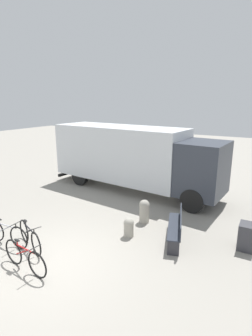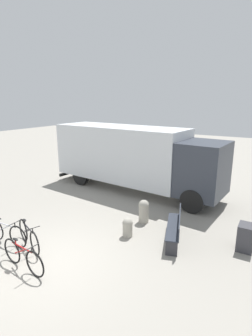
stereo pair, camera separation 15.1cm
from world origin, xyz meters
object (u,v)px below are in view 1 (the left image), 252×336
Objects in this scene: delivery_truck at (132,155)px; bicycle_near at (7,233)px; bicycle_middle at (30,236)px; bollard_near_bench at (129,227)px; utility_box at (246,236)px; bicycle_far at (25,257)px; bollard_far_bench at (144,210)px; park_bench at (177,225)px.

delivery_truck reaches higher than bicycle_near.
bollard_near_bench is at bearing 64.14° from bicycle_middle.
utility_box is at bearing 24.58° from bicycle_near.
bollard_near_bench is at bearing 68.13° from bicycle_far.
delivery_truck is 6.45m from bicycle_middle.
delivery_truck is 3.92m from bollard_far_bench.
bicycle_near is (-4.45, -2.87, -0.12)m from park_bench.
park_bench reaches higher than bicycle_near.
bollard_far_bench is 3.44m from utility_box.
bicycle_near is 3.79m from bollard_near_bench.
utility_box is (4.92, 3.99, 0.02)m from bicycle_far.
bollard_near_bench is (2.25, 2.09, -0.04)m from bicycle_middle.
bicycle_near is 2.16× the size of utility_box.
park_bench is 1.58m from bollard_far_bench.
park_bench is at bearing 29.63° from bicycle_near.
utility_box is (6.44, 3.39, 0.02)m from bicycle_near.
bicycle_near is (-0.85, -6.52, -1.35)m from delivery_truck.
delivery_truck is 7.28m from bicycle_far.
park_bench is at bearing 57.07° from bicycle_middle.
bicycle_middle is 2.53× the size of bollard_near_bench.
bicycle_middle is at bearing 108.00° from park_bench.
delivery_truck is at bearing 26.92° from park_bench.
bicycle_middle is at bearing -124.30° from bollard_far_bench.
utility_box is at bearing -1.79° from bollard_far_bench.
park_bench reaches higher than bicycle_middle.
bollard_near_bench is (3.01, 2.30, -0.04)m from bicycle_near.
bollard_far_bench is (3.00, 3.50, 0.08)m from bicycle_near.
bollard_far_bench is at bearing 77.03° from bicycle_middle.
delivery_truck reaches higher than bicycle_far.
bicycle_far is (0.76, -0.82, 0.00)m from bicycle_middle.
bicycle_middle is 3.07m from bollard_near_bench.
bollard_near_bench is at bearing -89.44° from bollard_far_bench.
park_bench is 2.46× the size of utility_box.
delivery_truck is 5.28m from park_bench.
delivery_truck is 13.71× the size of bollard_near_bench.
park_bench reaches higher than bicycle_far.
bollard_near_bench is 0.80× the size of utility_box.
bicycle_middle is (0.76, 0.22, 0.00)m from bicycle_near.
bicycle_near is at bearing -142.63° from bollard_near_bench.
park_bench is 3.06× the size of bollard_near_bench.
bollard_far_bench is (-0.01, 1.20, 0.12)m from bollard_near_bench.
bicycle_far is (-2.93, -3.47, -0.12)m from park_bench.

